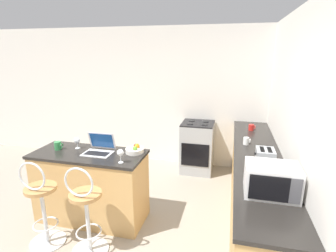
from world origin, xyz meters
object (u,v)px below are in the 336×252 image
Objects in this scene: bar_stool_far at (86,212)px; mug_white at (246,141)px; laptop at (99,148)px; mug_green at (58,146)px; fruit_bowl at (135,150)px; mug_red at (251,127)px; toaster at (265,158)px; stove_range at (197,147)px; microwave at (271,180)px; wine_glass_short at (120,153)px; wine_glass_tall at (77,141)px; bar_stool_near at (42,205)px.

bar_stool_far is 2.20m from mug_white.
mug_green is at bearing -175.98° from laptop.
fruit_bowl is at bearing 68.49° from bar_stool_far.
mug_green is at bearing -148.63° from mug_red.
toaster reaches higher than mug_white.
stove_range is at bearing 69.94° from bar_stool_far.
mug_green is 0.46× the size of fruit_bowl.
bar_stool_far is 1.89m from microwave.
mug_white is at bearing 34.94° from wine_glass_short.
toaster is 1.53m from fruit_bowl.
microwave is at bearing -67.56° from stove_range.
wine_glass_tall is at bearing 125.37° from bar_stool_far.
wine_glass_short is (-1.56, 0.32, -0.02)m from microwave.
microwave reaches higher than laptop.
bar_stool_far is 10.03× the size of mug_green.
bar_stool_far is 0.81m from laptop.
microwave is 1.59m from wine_glass_short.
bar_stool_near is 10.57× the size of mug_white.
wine_glass_tall reaches higher than mug_red.
mug_white is (0.79, -0.98, 0.51)m from stove_range.
fruit_bowl is (-1.53, 0.03, -0.06)m from toaster.
wine_glass_tall is at bearing 24.26° from mug_green.
wine_glass_tall is 0.80m from wine_glass_short.
stove_range is at bearing 48.26° from mug_green.
mug_green is at bearing 140.01° from bar_stool_far.
mug_green is 0.65× the size of wine_glass_short.
fruit_bowl is (0.29, 0.73, 0.46)m from bar_stool_far.
stove_range is 2.14m from wine_glass_short.
laptop is 2.06m from stove_range.
laptop reaches higher than stove_range.
mug_white is at bearing 25.47° from fruit_bowl.
laptop reaches higher than bar_stool_far.
microwave reaches higher than wine_glass_short.
wine_glass_short is (0.24, 0.40, 0.54)m from bar_stool_far.
fruit_bowl reaches higher than mug_green.
laptop is at bearing 148.57° from wine_glass_short.
laptop is at bearing -167.62° from fruit_bowl.
wine_glass_tall is 0.79m from fruit_bowl.
fruit_bowl is (-0.57, -1.63, 0.50)m from stove_range.
stove_range is 1.36m from mug_white.
mug_red is (2.47, 1.51, -0.00)m from mug_green.
wine_glass_tall is at bearing -177.31° from fruit_bowl.
bar_stool_near is 6.95× the size of wine_glass_tall.
bar_stool_near is 2.42m from microwave.
bar_stool_far is at bearing -121.56° from wine_glass_short.
bar_stool_far is 10.57× the size of mug_white.
toaster is 2.31m from wine_glass_tall.
bar_stool_far is at bearing 0.00° from bar_stool_near.
wine_glass_short is at bearing -145.06° from mug_white.
mug_green is 0.98m from wine_glass_short.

